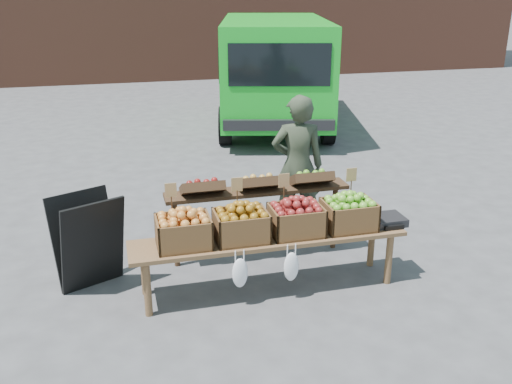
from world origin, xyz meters
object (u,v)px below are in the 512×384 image
object	(u,v)px
display_bench	(269,263)
back_table	(258,213)
crate_russet_pears	(241,226)
crate_red_apples	(296,220)
weighing_scale	(387,220)
crate_green_apples	(349,215)
vendor	(297,166)
chalkboard_sign	(88,241)
crate_golden_apples	(184,232)
delivery_van	(274,73)

from	to	relation	value
display_bench	back_table	bearing A→B (deg)	83.99
crate_russet_pears	crate_red_apples	world-z (taller)	same
weighing_scale	crate_red_apples	bearing A→B (deg)	180.00
crate_red_apples	crate_green_apples	bearing A→B (deg)	0.00
back_table	display_bench	distance (m)	0.76
vendor	chalkboard_sign	distance (m)	2.54
crate_red_apples	crate_golden_apples	bearing A→B (deg)	180.00
delivery_van	crate_russet_pears	xyz separation A→B (m)	(-2.27, -6.69, -0.39)
display_bench	crate_red_apples	distance (m)	0.51
vendor	crate_russet_pears	xyz separation A→B (m)	(-0.98, -1.25, -0.14)
crate_russet_pears	crate_green_apples	xyz separation A→B (m)	(1.10, 0.00, 0.00)
vendor	crate_russet_pears	world-z (taller)	vendor
crate_green_apples	crate_russet_pears	bearing A→B (deg)	180.00
display_bench	crate_green_apples	xyz separation A→B (m)	(0.82, 0.00, 0.42)
delivery_van	crate_golden_apples	distance (m)	7.27
crate_russet_pears	crate_golden_apples	bearing A→B (deg)	180.00
back_table	crate_red_apples	xyz separation A→B (m)	(0.20, -0.72, 0.19)
crate_golden_apples	crate_russet_pears	size ratio (longest dim) A/B	1.00
delivery_van	vendor	distance (m)	5.59
crate_red_apples	back_table	bearing A→B (deg)	105.46
chalkboard_sign	crate_golden_apples	xyz separation A→B (m)	(0.88, -0.52, 0.23)
vendor	crate_green_apples	bearing A→B (deg)	107.88
delivery_van	crate_green_apples	xyz separation A→B (m)	(-1.17, -6.69, -0.39)
crate_golden_apples	crate_russet_pears	world-z (taller)	same
crate_golden_apples	crate_red_apples	world-z (taller)	same
back_table	crate_golden_apples	bearing A→B (deg)	-141.37
back_table	weighing_scale	world-z (taller)	back_table
display_bench	crate_russet_pears	distance (m)	0.51
display_bench	crate_golden_apples	size ratio (longest dim) A/B	5.40
delivery_van	weighing_scale	world-z (taller)	delivery_van
crate_russet_pears	weighing_scale	world-z (taller)	crate_russet_pears
back_table	display_bench	world-z (taller)	back_table
crate_red_apples	crate_green_apples	xyz separation A→B (m)	(0.55, 0.00, 0.00)
back_table	crate_russet_pears	xyz separation A→B (m)	(-0.35, -0.72, 0.19)
back_table	display_bench	bearing A→B (deg)	-96.01
delivery_van	crate_green_apples	world-z (taller)	delivery_van
vendor	crate_red_apples	xyz separation A→B (m)	(-0.43, -1.25, -0.14)
display_bench	delivery_van	bearing A→B (deg)	73.41
chalkboard_sign	display_bench	distance (m)	1.79
crate_red_apples	weighing_scale	world-z (taller)	crate_red_apples
crate_golden_apples	chalkboard_sign	bearing A→B (deg)	149.46
display_bench	weighing_scale	size ratio (longest dim) A/B	7.94
crate_russet_pears	weighing_scale	distance (m)	1.53
crate_red_apples	weighing_scale	bearing A→B (deg)	0.00
display_bench	weighing_scale	distance (m)	1.29
back_table	weighing_scale	bearing A→B (deg)	-31.52
crate_green_apples	weighing_scale	size ratio (longest dim) A/B	1.47
delivery_van	vendor	xyz separation A→B (m)	(-1.29, -5.44, -0.25)
vendor	back_table	distance (m)	0.89
chalkboard_sign	display_bench	size ratio (longest dim) A/B	0.36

